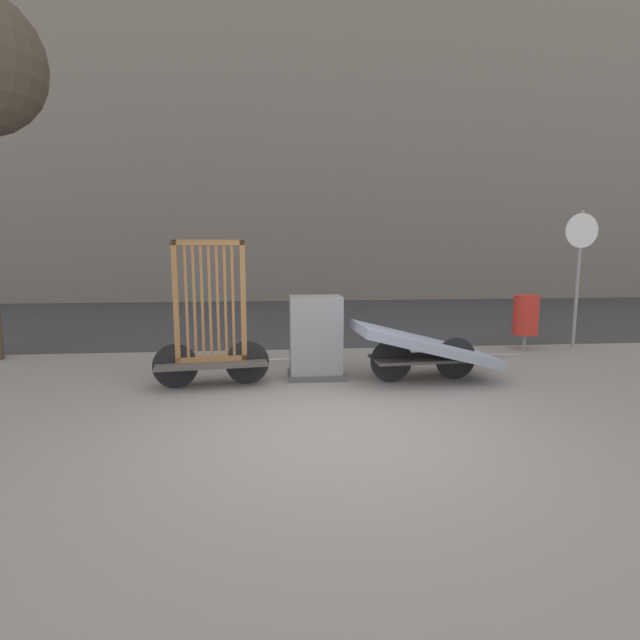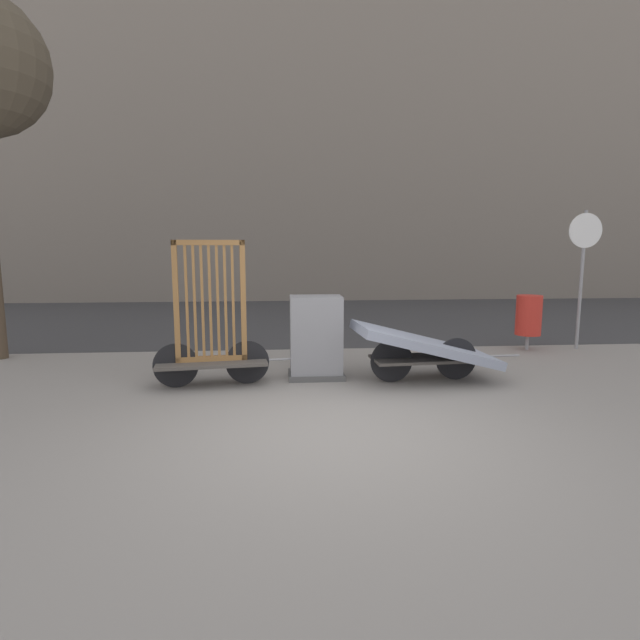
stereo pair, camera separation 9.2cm
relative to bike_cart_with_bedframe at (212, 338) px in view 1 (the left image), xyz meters
name	(u,v)px [view 1 (the left image)]	position (x,y,z in m)	size (l,w,h in m)	color
ground_plane	(337,432)	(1.46, -1.86, -0.66)	(60.00, 60.00, 0.00)	gray
road_strip	(297,317)	(1.46, 6.58, -0.66)	(56.00, 8.49, 0.01)	#38383A
building_facade	(287,86)	(1.46, 12.83, 7.11)	(48.00, 4.00, 15.54)	slate
bike_cart_with_bedframe	(212,338)	(0.00, 0.00, 0.00)	(2.19, 0.79, 1.95)	#4C4742
bike_cart_with_mattress	(424,347)	(2.92, 0.00, -0.18)	(2.43, 1.17, 0.83)	#4C4742
utility_cabinet	(316,340)	(1.42, 0.29, -0.11)	(0.79, 0.55, 1.18)	#4C4C4C
trash_bin	(526,315)	(5.44, 1.99, -0.03)	(0.45, 0.45, 1.00)	gray
sign_post	(579,258)	(6.39, 1.98, 1.01)	(0.62, 0.06, 2.52)	gray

